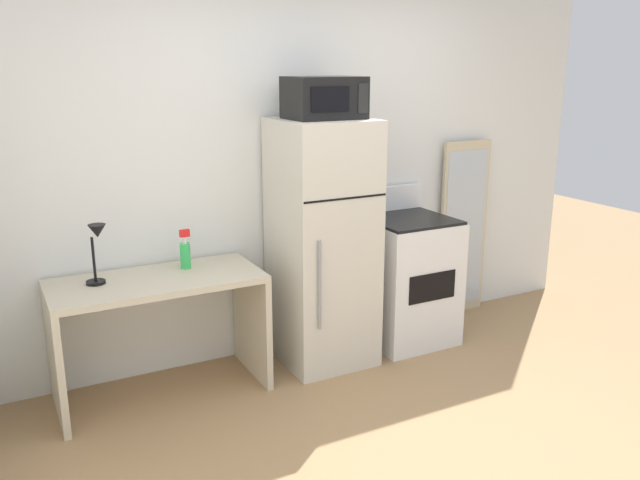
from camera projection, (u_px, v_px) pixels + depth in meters
The scene contains 9 objects.
ground_plane at pixel (437, 456), 3.41m from camera, with size 12.00×12.00×0.00m, color #9E7A51.
wall_back_white at pixel (294, 165), 4.52m from camera, with size 5.00×0.10×2.60m, color silver.
desk at pixel (158, 313), 3.93m from camera, with size 1.24×0.58×0.75m.
desk_lamp at pixel (97, 244), 3.71m from camera, with size 0.14×0.12×0.35m.
spray_bottle at pixel (185, 253), 4.03m from camera, with size 0.06×0.06×0.25m.
refrigerator at pixel (322, 244), 4.34m from camera, with size 0.59×0.63×1.64m.
microwave at pixel (324, 98), 4.07m from camera, with size 0.46×0.35×0.26m.
oven_range at pixel (406, 279), 4.75m from camera, with size 0.60×0.61×1.10m.
leaning_mirror at pixel (463, 228), 5.24m from camera, with size 0.44×0.03×1.40m.
Camera 1 is at (-1.95, -2.36, 1.98)m, focal length 36.70 mm.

